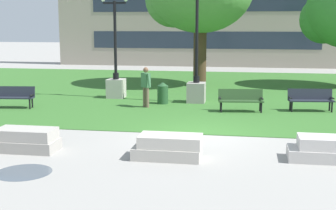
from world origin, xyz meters
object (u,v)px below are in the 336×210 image
at_px(concrete_block_center, 26,140).
at_px(concrete_block_left, 169,147).
at_px(lamp_post_center, 116,77).
at_px(concrete_block_right, 326,149).
at_px(park_bench_near_left, 311,98).
at_px(trash_bin, 163,93).
at_px(park_bench_near_right, 13,96).
at_px(lamp_post_left, 196,78).
at_px(person_bystander_near_lawn, 146,85).
at_px(park_bench_far_left, 241,99).

relative_size(concrete_block_center, concrete_block_left, 0.99).
relative_size(concrete_block_left, lamp_post_center, 0.37).
distance_m(concrete_block_right, park_bench_near_left, 7.16).
bearing_deg(concrete_block_left, lamp_post_center, 113.41).
distance_m(lamp_post_center, trash_bin, 2.89).
relative_size(concrete_block_right, park_bench_near_right, 1.04).
relative_size(lamp_post_left, lamp_post_center, 1.10).
bearing_deg(person_bystander_near_lawn, lamp_post_center, 130.70).
height_order(concrete_block_right, person_bystander_near_lawn, person_bystander_near_lawn).
relative_size(park_bench_near_left, trash_bin, 1.93).
xyz_separation_m(concrete_block_left, trash_bin, (-1.67, 8.37, 0.20)).
bearing_deg(lamp_post_center, park_bench_near_left, -13.12).
bearing_deg(lamp_post_left, park_bench_near_left, -15.54).
bearing_deg(concrete_block_center, trash_bin, 73.66).
bearing_deg(concrete_block_right, park_bench_far_left, 109.58).
distance_m(concrete_block_left, person_bystander_near_lawn, 7.75).
distance_m(park_bench_near_left, park_bench_far_left, 2.87).
distance_m(park_bench_near_left, trash_bin, 6.31).
relative_size(concrete_block_right, lamp_post_left, 0.35).
relative_size(park_bench_far_left, trash_bin, 1.93).
height_order(concrete_block_left, person_bystander_near_lawn, person_bystander_near_lawn).
relative_size(concrete_block_left, park_bench_near_right, 0.98).
bearing_deg(park_bench_far_left, trash_bin, 158.98).
bearing_deg(person_bystander_near_lawn, trash_bin, 60.68).
relative_size(concrete_block_center, trash_bin, 1.88).
xyz_separation_m(concrete_block_right, lamp_post_center, (-8.30, 9.18, 0.72)).
bearing_deg(lamp_post_left, trash_bin, -157.23).
xyz_separation_m(park_bench_near_right, park_bench_far_left, (9.53, 0.75, 0.00)).
distance_m(concrete_block_left, concrete_block_right, 4.14).
bearing_deg(park_bench_near_right, person_bystander_near_lawn, 11.21).
bearing_deg(park_bench_near_right, concrete_block_right, -26.06).
distance_m(concrete_block_right, lamp_post_center, 12.40).
relative_size(concrete_block_left, person_bystander_near_lawn, 1.06).
bearing_deg(lamp_post_center, concrete_block_left, -66.59).
height_order(concrete_block_center, concrete_block_right, same).
distance_m(concrete_block_left, lamp_post_center, 10.57).
height_order(concrete_block_center, lamp_post_center, lamp_post_center).
bearing_deg(lamp_post_center, trash_bin, -27.42).
xyz_separation_m(park_bench_far_left, trash_bin, (-3.45, 1.33, -0.04)).
relative_size(park_bench_near_right, park_bench_far_left, 1.00).
xyz_separation_m(concrete_block_right, park_bench_near_right, (-11.86, 5.80, 0.23)).
relative_size(park_bench_near_left, park_bench_far_left, 1.00).
relative_size(park_bench_far_left, lamp_post_center, 0.37).
relative_size(park_bench_near_left, lamp_post_center, 0.37).
relative_size(concrete_block_right, lamp_post_center, 0.39).
distance_m(concrete_block_right, park_bench_near_right, 13.20).
relative_size(park_bench_near_right, lamp_post_center, 0.37).
xyz_separation_m(concrete_block_left, concrete_block_right, (4.11, 0.50, 0.00)).
bearing_deg(concrete_block_left, person_bystander_near_lawn, 106.74).
relative_size(lamp_post_left, trash_bin, 5.72).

